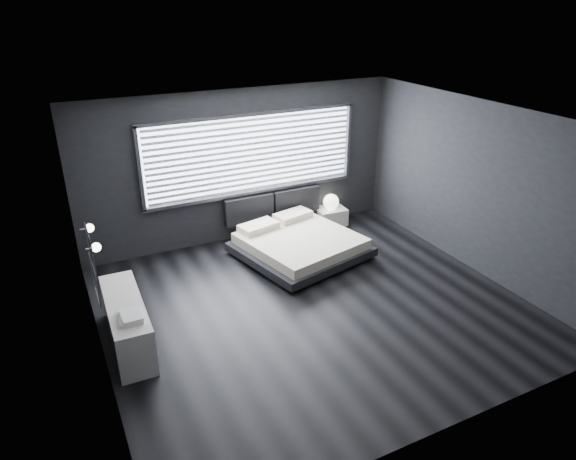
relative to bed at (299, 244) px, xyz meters
name	(u,v)px	position (x,y,z in m)	size (l,w,h in m)	color
room	(315,220)	(-0.56, -1.53, 1.16)	(6.04, 6.00, 2.80)	black
window	(253,155)	(-0.36, 1.17, 1.37)	(4.14, 0.09, 1.52)	white
headboard	(273,205)	(0.01, 1.11, 0.33)	(1.96, 0.16, 0.52)	black
sconce_near	(96,247)	(-3.44, -1.48, 1.36)	(0.18, 0.11, 0.11)	silver
sconce_far	(89,228)	(-3.44, -0.88, 1.36)	(0.18, 0.11, 0.11)	silver
wall_art_upper	(91,251)	(-3.53, -2.08, 1.61)	(0.01, 0.48, 0.48)	#47474C
wall_art_lower	(95,279)	(-3.53, -1.83, 1.14)	(0.01, 0.48, 0.48)	#47474C
bed	(299,244)	(0.00, 0.00, 0.00)	(2.35, 2.28, 0.51)	black
nightstand	(330,216)	(1.22, 0.97, -0.07)	(0.58, 0.48, 0.34)	white
orb_lamp	(331,202)	(1.20, 0.94, 0.25)	(0.31, 0.31, 0.31)	white
dresser	(127,323)	(-3.21, -1.24, 0.09)	(0.51, 1.65, 0.65)	white
book_stack	(131,316)	(-3.20, -1.68, 0.45)	(0.31, 0.39, 0.08)	white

